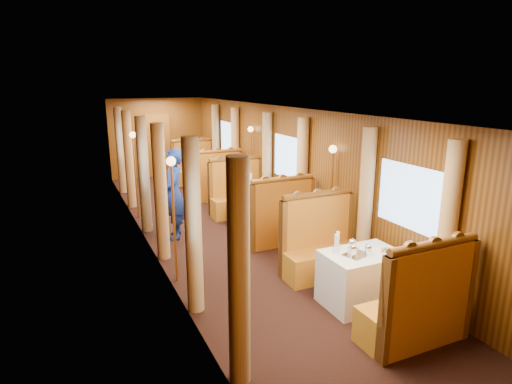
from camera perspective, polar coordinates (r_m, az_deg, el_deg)
floor at (r=8.82m, az=-4.45°, el=-5.42°), size 3.00×12.00×0.01m
ceiling at (r=8.31m, az=-4.79°, el=11.01°), size 3.00×12.00×0.01m
wall_far at (r=14.20m, az=-12.98°, el=7.04°), size 3.00×0.01×2.50m
wall_near at (r=3.77m, az=29.73°, el=-15.17°), size 3.00×0.01×2.50m
wall_left at (r=8.11m, az=-14.63°, el=1.57°), size 0.01×12.00×2.50m
wall_right at (r=9.09m, az=4.32°, el=3.36°), size 0.01×12.00×2.50m
doorway_far at (r=14.20m, az=-12.90°, el=6.03°), size 0.80×0.04×2.00m
table_near at (r=6.17m, az=13.86°, el=-11.10°), size 1.05×0.72×0.75m
banquette_near_fwd at (r=5.49m, az=20.61°, el=-14.47°), size 1.30×0.55×1.34m
banquette_near_aft at (r=6.90m, az=8.67°, el=-7.58°), size 1.30×0.55×1.34m
table_mid at (r=8.97m, az=0.01°, el=-2.50°), size 1.05×0.72×0.75m
banquette_mid_fwd at (r=8.09m, az=2.99°, el=-4.08°), size 1.30×0.55×1.34m
banquette_mid_aft at (r=9.86m, az=-2.44°, el=-0.67°), size 1.30×0.55×1.34m
table_far at (r=12.14m, az=-6.85°, el=1.90°), size 1.05×0.72×0.75m
banquette_far_fwd at (r=11.19m, az=-5.27°, el=1.13°), size 1.30×0.55×1.34m
banquette_far_aft at (r=13.08m, az=-8.22°, el=2.98°), size 1.30×0.55×1.34m
tea_tray at (r=5.91m, az=13.28°, el=-8.17°), size 0.40×0.34×0.01m
teapot_left at (r=5.83m, az=12.84°, el=-7.83°), size 0.18×0.15×0.14m
teapot_right at (r=5.91m, az=14.74°, el=-7.67°), size 0.18×0.15×0.13m
teapot_back at (r=5.99m, az=12.66°, el=-7.17°), size 0.21×0.19×0.14m
fruit_plate at (r=6.11m, az=16.93°, el=-7.54°), size 0.22×0.22×0.05m
cup_inboard at (r=5.89m, az=10.61°, el=-7.06°), size 0.08×0.08×0.26m
cup_outboard at (r=6.00m, az=10.80°, el=-6.67°), size 0.08×0.08×0.26m
rose_vase_mid at (r=8.83m, az=-0.24°, el=0.93°), size 0.06×0.06×0.36m
rose_vase_far at (r=12.04m, az=-6.89°, el=4.48°), size 0.06×0.06×0.36m
window_left_near at (r=4.77m, az=-7.06°, el=-4.54°), size 0.01×1.20×0.90m
curtain_left_near_a at (r=4.22m, az=-2.29°, el=-11.07°), size 0.22×0.22×2.35m
curtain_left_near_b at (r=5.59m, az=-8.38°, el=-4.67°), size 0.22×0.22×2.35m
window_right_near at (r=6.27m, az=19.74°, el=-0.64°), size 0.01×1.20×0.90m
curtain_right_near_a at (r=5.77m, az=24.11°, el=-5.22°), size 0.22×0.22×2.35m
curtain_right_near_b at (r=6.84m, az=14.41°, el=-1.43°), size 0.22×0.22×2.35m
window_left_mid at (r=8.07m, az=-14.61°, el=2.97°), size 0.01×1.20×0.90m
curtain_left_mid_a at (r=7.40m, az=-12.60°, el=-0.11°), size 0.22×0.22×2.35m
curtain_left_mid_b at (r=8.90m, az=-14.73°, el=2.19°), size 0.22×0.22×2.35m
window_right_mid at (r=9.04m, az=4.26°, el=4.60°), size 0.01×1.20×0.90m
curtain_right_mid_a at (r=8.38m, az=6.15°, el=1.85°), size 0.22×0.22×2.35m
curtain_right_mid_b at (r=9.73m, az=1.49°, el=3.68°), size 0.22×0.22×2.35m
window_left_far at (r=11.49m, az=-17.74°, el=6.06°), size 0.01×1.20×0.90m
curtain_left_far_a at (r=10.78m, az=-16.55°, el=4.15°), size 0.22×0.22×2.35m
curtain_left_far_b at (r=12.31m, az=-17.62°, el=5.29°), size 0.22×0.22×2.35m
window_right_far at (r=12.20m, az=-3.69°, el=7.16°), size 0.01×1.20×0.90m
curtain_right_far_a at (r=11.48m, az=-2.77°, el=5.33°), size 0.22×0.22×2.35m
curtain_right_far_b at (r=12.92m, az=-5.35°, el=6.31°), size 0.22×0.22×2.35m
sconce_left_fore at (r=6.43m, az=-11.05°, el=-0.31°), size 0.14×0.14×1.95m
sconce_right_fore at (r=7.55m, az=10.05°, el=1.94°), size 0.14×0.14×1.95m
sconce_left_aft at (r=9.80m, az=-15.93°, el=4.45°), size 0.14×0.14×1.95m
sconce_right_aft at (r=10.57m, az=-0.72°, el=5.70°), size 0.14×0.14×1.95m
steward at (r=8.42m, az=-10.84°, el=-0.29°), size 0.58×0.74×1.77m
passenger at (r=9.53m, az=-1.84°, el=0.79°), size 0.40×0.44×0.76m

